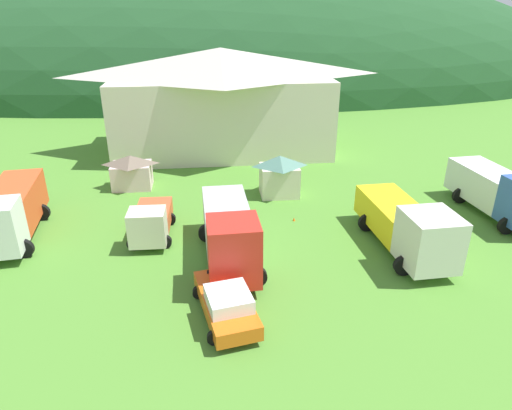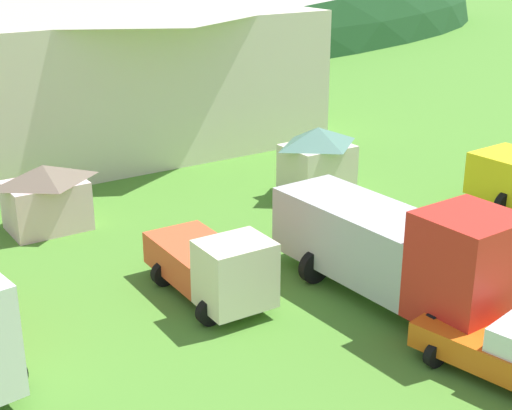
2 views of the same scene
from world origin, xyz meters
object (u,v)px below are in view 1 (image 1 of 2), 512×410
object	(u,v)px
light_truck_cream	(151,221)
depot_building	(222,99)
play_shed_cream	(279,175)
box_truck_blue	(501,191)
crane_truck_red	(229,233)
traffic_cone_near_pickup	(294,221)
play_shed_pink	(132,171)
heavy_rig_white	(10,211)
service_pickup_orange	(226,303)
flatbed_truck_yellow	(408,226)

from	to	relation	value
light_truck_cream	depot_building	bearing A→B (deg)	165.64
play_shed_cream	box_truck_blue	bearing A→B (deg)	-20.70
crane_truck_red	traffic_cone_near_pickup	bearing A→B (deg)	134.67
traffic_cone_near_pickup	box_truck_blue	bearing A→B (deg)	-3.20
play_shed_pink	crane_truck_red	world-z (taller)	crane_truck_red
heavy_rig_white	light_truck_cream	size ratio (longest dim) A/B	1.62
service_pickup_orange	traffic_cone_near_pickup	xyz separation A→B (m)	(4.88, 9.52, -0.83)
crane_truck_red	heavy_rig_white	bearing A→B (deg)	-110.36
flatbed_truck_yellow	service_pickup_orange	bearing A→B (deg)	-67.72
depot_building	box_truck_blue	distance (m)	24.77
light_truck_cream	heavy_rig_white	bearing A→B (deg)	-95.48
crane_truck_red	play_shed_pink	bearing A→B (deg)	-152.16
heavy_rig_white	traffic_cone_near_pickup	distance (m)	17.29
play_shed_pink	service_pickup_orange	xyz separation A→B (m)	(6.39, -16.72, -0.49)
light_truck_cream	service_pickup_orange	world-z (taller)	light_truck_cream
depot_building	play_shed_pink	xyz separation A→B (m)	(-7.35, -9.31, -3.53)
play_shed_pink	light_truck_cream	bearing A→B (deg)	-75.13
light_truck_cream	traffic_cone_near_pickup	world-z (taller)	light_truck_cream
play_shed_pink	crane_truck_red	distance (m)	13.73
depot_building	play_shed_pink	distance (m)	12.38
flatbed_truck_yellow	box_truck_blue	world-z (taller)	box_truck_blue
box_truck_blue	heavy_rig_white	bearing A→B (deg)	-94.72
light_truck_cream	box_truck_blue	bearing A→B (deg)	93.12
box_truck_blue	traffic_cone_near_pickup	bearing A→B (deg)	-97.39
play_shed_pink	crane_truck_red	xyz separation A→B (m)	(6.81, -11.91, 0.50)
heavy_rig_white	flatbed_truck_yellow	bearing A→B (deg)	72.92
play_shed_cream	service_pickup_orange	bearing A→B (deg)	-108.18
box_truck_blue	traffic_cone_near_pickup	world-z (taller)	box_truck_blue
play_shed_cream	heavy_rig_white	world-z (taller)	heavy_rig_white
box_truck_blue	service_pickup_orange	world-z (taller)	box_truck_blue
heavy_rig_white	box_truck_blue	world-z (taller)	box_truck_blue
crane_truck_red	box_truck_blue	world-z (taller)	crane_truck_red
light_truck_cream	flatbed_truck_yellow	size ratio (longest dim) A/B	0.60
heavy_rig_white	traffic_cone_near_pickup	size ratio (longest dim) A/B	17.52
depot_building	flatbed_truck_yellow	bearing A→B (deg)	-65.94
crane_truck_red	flatbed_truck_yellow	xyz separation A→B (m)	(9.99, 0.04, -0.15)
flatbed_truck_yellow	traffic_cone_near_pickup	bearing A→B (deg)	-132.86
play_shed_pink	heavy_rig_white	xyz separation A→B (m)	(-5.92, -7.67, 0.48)
heavy_rig_white	depot_building	bearing A→B (deg)	135.38
play_shed_pink	box_truck_blue	world-z (taller)	box_truck_blue
heavy_rig_white	service_pickup_orange	world-z (taller)	heavy_rig_white
service_pickup_orange	play_shed_pink	bearing A→B (deg)	-170.21
box_truck_blue	service_pickup_orange	xyz separation A→B (m)	(-18.46, -8.76, -0.97)
depot_building	heavy_rig_white	xyz separation A→B (m)	(-13.27, -16.98, -3.05)
play_shed_cream	traffic_cone_near_pickup	world-z (taller)	play_shed_cream
traffic_cone_near_pickup	light_truck_cream	bearing A→B (deg)	-170.78
play_shed_pink	flatbed_truck_yellow	world-z (taller)	flatbed_truck_yellow
play_shed_pink	heavy_rig_white	bearing A→B (deg)	-127.68
play_shed_cream	heavy_rig_white	size ratio (longest dim) A/B	0.37
depot_building	play_shed_pink	world-z (taller)	depot_building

